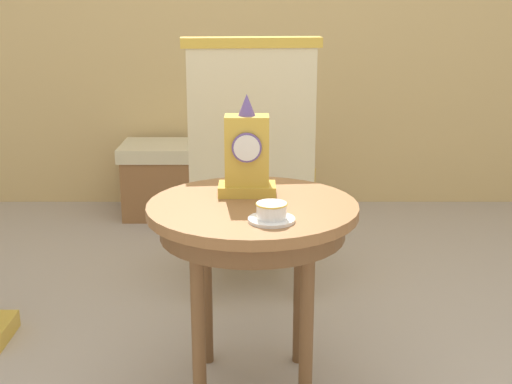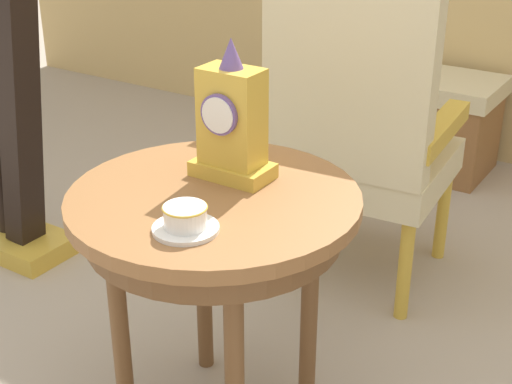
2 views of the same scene
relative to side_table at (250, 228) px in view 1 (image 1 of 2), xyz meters
name	(u,v)px [view 1 (image 1 of 2)]	position (x,y,z in m)	size (l,w,h in m)	color
side_table	(250,228)	(0.00, 0.00, 0.00)	(0.68, 0.68, 0.66)	brown
teacup_left	(269,213)	(0.06, -0.18, 0.11)	(0.14, 0.14, 0.06)	white
mantel_clock	(244,155)	(-0.02, 0.10, 0.22)	(0.19, 0.11, 0.34)	gold
armchair	(247,164)	(-0.01, 0.80, 0.01)	(0.59, 0.57, 1.14)	beige
window_bench	(196,179)	(-0.34, 1.92, -0.36)	(0.92, 0.40, 0.44)	beige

